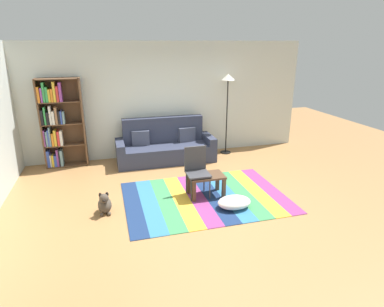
% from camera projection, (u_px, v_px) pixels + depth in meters
% --- Properties ---
extents(ground_plane, '(14.00, 14.00, 0.00)m').
position_uv_depth(ground_plane, '(198.00, 196.00, 5.82)').
color(ground_plane, '#9E7042').
extents(back_wall, '(6.80, 0.10, 2.70)m').
position_uv_depth(back_wall, '(168.00, 100.00, 7.71)').
color(back_wall, silver).
rests_on(back_wall, ground_plane).
extents(rug, '(2.86, 2.03, 0.01)m').
position_uv_depth(rug, '(205.00, 197.00, 5.77)').
color(rug, navy).
rests_on(rug, ground_plane).
extents(couch, '(2.26, 0.80, 1.00)m').
position_uv_depth(couch, '(165.00, 147.00, 7.51)').
color(couch, '#2D3347').
rests_on(couch, ground_plane).
extents(bookshelf, '(0.90, 0.28, 1.96)m').
position_uv_depth(bookshelf, '(57.00, 123.00, 6.96)').
color(bookshelf, brown).
rests_on(bookshelf, ground_plane).
extents(coffee_table, '(0.64, 0.41, 0.40)m').
position_uv_depth(coffee_table, '(206.00, 180.00, 5.75)').
color(coffee_table, '#513826').
rests_on(coffee_table, rug).
extents(pouf, '(0.57, 0.41, 0.19)m').
position_uv_depth(pouf, '(234.00, 202.00, 5.37)').
color(pouf, white).
rests_on(pouf, rug).
extents(dog, '(0.22, 0.35, 0.40)m').
position_uv_depth(dog, '(105.00, 204.00, 5.21)').
color(dog, '#473D33').
rests_on(dog, ground_plane).
extents(standing_lamp, '(0.32, 0.32, 1.96)m').
position_uv_depth(standing_lamp, '(228.00, 88.00, 7.62)').
color(standing_lamp, black).
rests_on(standing_lamp, ground_plane).
extents(tv_remote, '(0.12, 0.15, 0.02)m').
position_uv_depth(tv_remote, '(204.00, 174.00, 5.76)').
color(tv_remote, black).
rests_on(tv_remote, coffee_table).
extents(folding_chair, '(0.40, 0.40, 0.90)m').
position_uv_depth(folding_chair, '(197.00, 167.00, 5.73)').
color(folding_chair, '#38383D').
rests_on(folding_chair, ground_plane).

